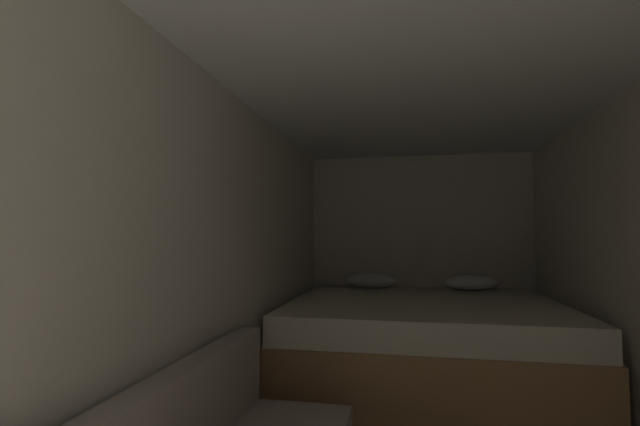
# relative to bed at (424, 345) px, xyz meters

# --- Properties ---
(wall_back) EXTENTS (2.39, 0.05, 2.14)m
(wall_back) POSITION_rel_bed_xyz_m (0.00, 1.04, 0.69)
(wall_back) COLOR beige
(wall_back) RESTS_ON ground
(wall_left) EXTENTS (0.05, 5.02, 2.14)m
(wall_left) POSITION_rel_bed_xyz_m (-1.17, -1.49, 0.69)
(wall_left) COLOR beige
(wall_left) RESTS_ON ground
(ceiling_slab) EXTENTS (2.39, 5.02, 0.05)m
(ceiling_slab) POSITION_rel_bed_xyz_m (0.00, -1.49, 1.79)
(ceiling_slab) COLOR white
(ceiling_slab) RESTS_ON wall_left
(bed) EXTENTS (2.17, 1.96, 0.90)m
(bed) POSITION_rel_bed_xyz_m (0.00, 0.00, 0.00)
(bed) COLOR #9E7247
(bed) RESTS_ON ground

